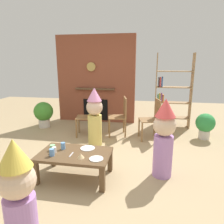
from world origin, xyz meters
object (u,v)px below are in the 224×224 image
bookshelf (170,93)px  child_in_pink (164,136)px  birthday_cake_slice (81,156)px  child_with_cone_hat (19,198)px  paper_cup_near_right (54,150)px  potted_plant_short (44,113)px  paper_cup_far_left (63,146)px  potted_plant_tall (205,124)px  paper_plate_rear (96,159)px  coffee_table (75,157)px  dining_chair_left (89,114)px  dining_chair_right (153,117)px  dining_chair_middle (121,114)px  paper_cup_center (53,148)px  child_by_the_chairs (95,115)px  paper_cup_near_left (52,152)px

bookshelf → child_in_pink: size_ratio=1.60×
birthday_cake_slice → child_with_cone_hat: (-0.14, -1.17, 0.16)m
paper_cup_near_right → birthday_cake_slice: (0.44, -0.09, -0.01)m
birthday_cake_slice → potted_plant_short: potted_plant_short is taller
paper_cup_far_left → potted_plant_tall: bearing=37.7°
paper_plate_rear → potted_plant_tall: potted_plant_tall is taller
coffee_table → child_in_pink: size_ratio=0.88×
child_with_cone_hat → paper_cup_near_right: bearing=13.0°
child_in_pink → potted_plant_tall: child_in_pink is taller
dining_chair_left → dining_chair_right: size_ratio=1.00×
dining_chair_middle → dining_chair_right: size_ratio=1.00×
dining_chair_left → dining_chair_middle: 0.74m
child_with_cone_hat → dining_chair_middle: 3.29m
birthday_cake_slice → potted_plant_tall: bearing=45.4°
child_with_cone_hat → child_in_pink: 2.04m
potted_plant_tall → paper_cup_far_left: bearing=-142.3°
child_with_cone_hat → potted_plant_tall: 4.06m
paper_cup_center → paper_cup_far_left: 0.15m
child_by_the_chairs → potted_plant_tall: bearing=107.2°
bookshelf → birthday_cake_slice: 3.35m
paper_cup_center → birthday_cake_slice: 0.53m
paper_cup_near_right → potted_plant_short: potted_plant_short is taller
bookshelf → child_by_the_chairs: size_ratio=1.60×
dining_chair_middle → paper_plate_rear: bearing=75.6°
paper_cup_near_left → potted_plant_tall: (2.57, 2.19, -0.11)m
paper_cup_center → child_in_pink: size_ratio=0.07×
paper_cup_center → paper_cup_far_left: (0.14, 0.07, 0.01)m
dining_chair_left → paper_cup_far_left: bearing=82.8°
paper_cup_near_left → birthday_cake_slice: bearing=0.8°
coffee_table → potted_plant_short: 2.76m
paper_cup_far_left → paper_cup_near_left: bearing=-104.2°
paper_cup_center → potted_plant_short: potted_plant_short is taller
dining_chair_middle → potted_plant_short: 2.09m
paper_cup_far_left → child_by_the_chairs: 1.20m
child_with_cone_hat → potted_plant_short: (-1.66, 3.52, -0.20)m
child_in_pink → dining_chair_middle: child_in_pink is taller
paper_cup_near_right → child_in_pink: (1.57, 0.33, 0.19)m
paper_plate_rear → potted_plant_short: size_ratio=0.29×
paper_cup_near_right → dining_chair_left: size_ratio=0.10×
dining_chair_left → potted_plant_short: (-1.35, 0.40, -0.13)m
paper_cup_near_left → child_by_the_chairs: (0.25, 1.41, 0.19)m
paper_cup_center → dining_chair_right: bearing=50.0°
paper_cup_far_left → dining_chair_middle: size_ratio=0.12×
paper_cup_center → dining_chair_left: 1.77m
coffee_table → dining_chair_middle: dining_chair_middle is taller
dining_chair_right → child_with_cone_hat: bearing=56.7°
child_with_cone_hat → dining_chair_middle: (0.41, 3.26, -0.07)m
paper_cup_far_left → potted_plant_short: potted_plant_short is taller
paper_cup_near_left → dining_chair_middle: size_ratio=0.12×
paper_cup_near_right → dining_chair_middle: (0.71, 2.00, 0.08)m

